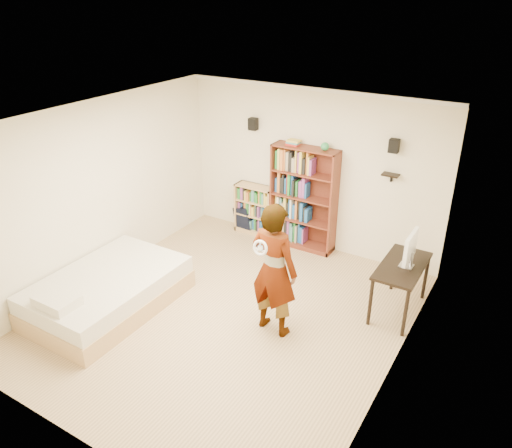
{
  "coord_description": "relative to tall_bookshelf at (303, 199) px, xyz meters",
  "views": [
    {
      "loc": [
        3.26,
        -4.63,
        4.13
      ],
      "look_at": [
        0.09,
        0.6,
        1.17
      ],
      "focal_mm": 35.0,
      "sensor_mm": 36.0,
      "label": 1
    }
  ],
  "objects": [
    {
      "name": "computer_desk",
      "position": [
        1.99,
        -1.03,
        -0.52
      ],
      "size": [
        0.54,
        1.08,
        0.74
      ],
      "primitive_type": null,
      "color": "black",
      "rests_on": "ground"
    },
    {
      "name": "speaker_right",
      "position": [
        1.38,
        0.06,
        1.11
      ],
      "size": [
        0.14,
        0.12,
        0.2
      ],
      "primitive_type": "cube",
      "color": "black",
      "rests_on": "room_shell"
    },
    {
      "name": "room_shell",
      "position": [
        0.03,
        -2.34,
        0.87
      ],
      "size": [
        4.52,
        5.02,
        2.71
      ],
      "color": "white",
      "rests_on": "ground"
    },
    {
      "name": "navy_bag",
      "position": [
        -1.17,
        -0.0,
        -0.65
      ],
      "size": [
        0.37,
        0.25,
        0.48
      ],
      "primitive_type": null,
      "rotation": [
        0.0,
        0.0,
        -0.06
      ],
      "color": "black",
      "rests_on": "ground"
    },
    {
      "name": "ground",
      "position": [
        0.03,
        -2.34,
        -0.89
      ],
      "size": [
        4.5,
        5.0,
        0.01
      ],
      "primitive_type": "cube",
      "color": "tan",
      "rests_on": "ground"
    },
    {
      "name": "person",
      "position": [
        0.71,
        -2.27,
        0.02
      ],
      "size": [
        0.69,
        0.49,
        1.81
      ],
      "primitive_type": "imported",
      "rotation": [
        0.0,
        0.0,
        3.05
      ],
      "color": "black",
      "rests_on": "ground"
    },
    {
      "name": "speaker_left",
      "position": [
        -1.02,
        0.06,
        1.11
      ],
      "size": [
        0.14,
        0.12,
        0.2
      ],
      "primitive_type": "cube",
      "color": "black",
      "rests_on": "room_shell"
    },
    {
      "name": "crown_molding",
      "position": [
        0.03,
        -2.34,
        1.78
      ],
      "size": [
        4.5,
        5.0,
        0.06
      ],
      "color": "white",
      "rests_on": "room_shell"
    },
    {
      "name": "daybed",
      "position": [
        -1.51,
        -3.03,
        -0.57
      ],
      "size": [
        1.39,
        2.14,
        0.63
      ],
      "primitive_type": null,
      "color": "silver",
      "rests_on": "ground"
    },
    {
      "name": "imac",
      "position": [
        2.04,
        -1.04,
        0.1
      ],
      "size": [
        0.16,
        0.5,
        0.49
      ],
      "primitive_type": null,
      "rotation": [
        0.0,
        0.0,
        0.12
      ],
      "color": "white",
      "rests_on": "computer_desk"
    },
    {
      "name": "low_bookshelf",
      "position": [
        -0.96,
        0.03,
        -0.43
      ],
      "size": [
        0.73,
        0.27,
        0.91
      ],
      "primitive_type": null,
      "color": "tan",
      "rests_on": "ground"
    },
    {
      "name": "wall_shelf",
      "position": [
        1.38,
        0.07,
        0.66
      ],
      "size": [
        0.25,
        0.16,
        0.02
      ],
      "primitive_type": "cube",
      "color": "black",
      "rests_on": "room_shell"
    },
    {
      "name": "wii_wheel",
      "position": [
        0.71,
        -2.61,
        0.49
      ],
      "size": [
        0.19,
        0.07,
        0.2
      ],
      "primitive_type": "torus",
      "rotation": [
        1.36,
        0.0,
        0.0
      ],
      "color": "white",
      "rests_on": "person"
    },
    {
      "name": "tall_bookshelf",
      "position": [
        0.0,
        0.0,
        0.0
      ],
      "size": [
        1.12,
        0.33,
        1.78
      ],
      "primitive_type": null,
      "color": "brown",
      "rests_on": "ground"
    }
  ]
}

